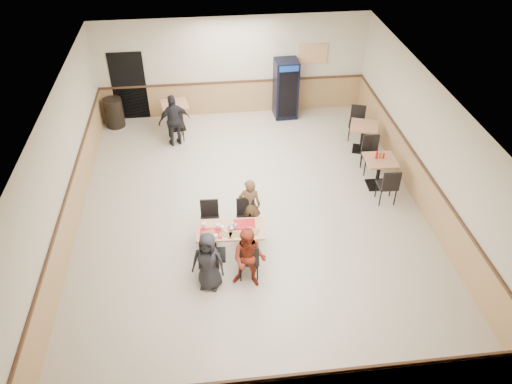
{
  "coord_description": "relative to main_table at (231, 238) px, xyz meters",
  "views": [
    {
      "loc": [
        -0.95,
        -8.99,
        7.48
      ],
      "look_at": [
        0.04,
        -0.5,
        0.98
      ],
      "focal_mm": 35.0,
      "sensor_mm": 36.0,
      "label": 1
    }
  ],
  "objects": [
    {
      "name": "lone_diner",
      "position": [
        -1.2,
        4.64,
        0.27
      ],
      "size": [
        0.95,
        0.63,
        1.51
      ],
      "primitive_type": "imported",
      "rotation": [
        0.0,
        0.0,
        3.46
      ],
      "color": "black",
      "rests_on": "ground"
    },
    {
      "name": "side_table_near_chair_north",
      "position": [
        3.82,
        2.69,
        0.01
      ],
      "size": [
        0.48,
        0.48,
        1.0
      ],
      "primitive_type": null,
      "rotation": [
        0.0,
        0.0,
        -0.04
      ],
      "color": "black",
      "rests_on": "ground"
    },
    {
      "name": "side_table_far",
      "position": [
        3.91,
        3.73,
        0.03
      ],
      "size": [
        0.93,
        0.93,
        0.78
      ],
      "rotation": [
        0.0,
        0.0,
        -0.35
      ],
      "color": "black",
      "rests_on": "ground"
    },
    {
      "name": "room_shell",
      "position": [
        2.36,
        3.9,
        0.09
      ],
      "size": [
        10.0,
        10.0,
        10.0
      ],
      "color": "silver",
      "rests_on": "ground"
    },
    {
      "name": "side_table_far_chair_south",
      "position": [
        3.91,
        3.11,
        0.01
      ],
      "size": [
        0.59,
        0.59,
        0.99
      ],
      "primitive_type": null,
      "rotation": [
        0.0,
        0.0,
        2.79
      ],
      "color": "black",
      "rests_on": "ground"
    },
    {
      "name": "side_table_far_chair_north",
      "position": [
        3.91,
        4.36,
        0.01
      ],
      "size": [
        0.59,
        0.59,
        0.99
      ],
      "primitive_type": null,
      "rotation": [
        0.0,
        0.0,
        -0.35
      ],
      "color": "black",
      "rests_on": "ground"
    },
    {
      "name": "main_chairs",
      "position": [
        -0.05,
        0.0,
        -0.02
      ],
      "size": [
        1.3,
        1.67,
        0.93
      ],
      "rotation": [
        0.0,
        0.0,
        -0.06
      ],
      "color": "black",
      "rests_on": "ground"
    },
    {
      "name": "back_table",
      "position": [
        -1.2,
        5.55,
        0.05
      ],
      "size": [
        0.86,
        0.86,
        0.8
      ],
      "rotation": [
        0.0,
        0.0,
        0.16
      ],
      "color": "black",
      "rests_on": "ground"
    },
    {
      "name": "main_table",
      "position": [
        0.0,
        0.0,
        0.0
      ],
      "size": [
        1.4,
        0.76,
        0.73
      ],
      "rotation": [
        0.0,
        0.0,
        -0.06
      ],
      "color": "black",
      "rests_on": "ground"
    },
    {
      "name": "diner_woman_right",
      "position": [
        0.3,
        -0.85,
        0.21
      ],
      "size": [
        0.8,
        0.7,
        1.39
      ],
      "primitive_type": "imported",
      "rotation": [
        0.0,
        0.0,
        -0.3
      ],
      "color": "maroon",
      "rests_on": "ground"
    },
    {
      "name": "tabletop_clutter",
      "position": [
        -0.08,
        -0.05,
        0.27
      ],
      "size": [
        1.21,
        0.59,
        0.12
      ],
      "rotation": [
        0.0,
        0.0,
        -0.06
      ],
      "color": "#B50C13",
      "rests_on": "main_table"
    },
    {
      "name": "diner_man_opposite",
      "position": [
        0.48,
        0.8,
        0.18
      ],
      "size": [
        0.53,
        0.39,
        1.34
      ],
      "primitive_type": "imported",
      "rotation": [
        0.0,
        0.0,
        3.0
      ],
      "color": "brown",
      "rests_on": "ground"
    },
    {
      "name": "side_table_near",
      "position": [
        3.82,
        2.06,
        0.04
      ],
      "size": [
        0.76,
        0.76,
        0.79
      ],
      "rotation": [
        0.0,
        0.0,
        -0.04
      ],
      "color": "black",
      "rests_on": "ground"
    },
    {
      "name": "diner_woman_left",
      "position": [
        -0.48,
        -0.8,
        0.17
      ],
      "size": [
        0.74,
        0.59,
        1.32
      ],
      "primitive_type": "imported",
      "rotation": [
        0.0,
        0.0,
        -0.29
      ],
      "color": "black",
      "rests_on": "ground"
    },
    {
      "name": "trash_bin",
      "position": [
        -3.01,
        5.9,
        -0.05
      ],
      "size": [
        0.55,
        0.55,
        0.87
      ],
      "primitive_type": "cylinder",
      "color": "black",
      "rests_on": "ground"
    },
    {
      "name": "condiment_caddy",
      "position": [
        3.79,
        2.11,
        0.39
      ],
      "size": [
        0.23,
        0.06,
        0.2
      ],
      "color": "red",
      "rests_on": "side_table_near"
    },
    {
      "name": "back_table_chair_lone",
      "position": [
        -1.2,
        4.91,
        0.02
      ],
      "size": [
        0.54,
        0.54,
        1.02
      ],
      "primitive_type": null,
      "rotation": [
        0.0,
        0.0,
        3.3
      ],
      "color": "black",
      "rests_on": "ground"
    },
    {
      "name": "side_table_near_chair_south",
      "position": [
        3.82,
        1.42,
        0.01
      ],
      "size": [
        0.48,
        0.48,
        1.0
      ],
      "primitive_type": null,
      "rotation": [
        0.0,
        0.0,
        3.11
      ],
      "color": "black",
      "rests_on": "ground"
    },
    {
      "name": "pepsi_cooler",
      "position": [
        2.13,
        5.95,
        0.41
      ],
      "size": [
        0.7,
        0.71,
        1.79
      ],
      "rotation": [
        0.0,
        0.0,
        0.04
      ],
      "color": "black",
      "rests_on": "ground"
    },
    {
      "name": "ground",
      "position": [
        0.58,
        1.35,
        -0.49
      ],
      "size": [
        10.0,
        10.0,
        0.0
      ],
      "primitive_type": "plane",
      "color": "beige",
      "rests_on": "ground"
    }
  ]
}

